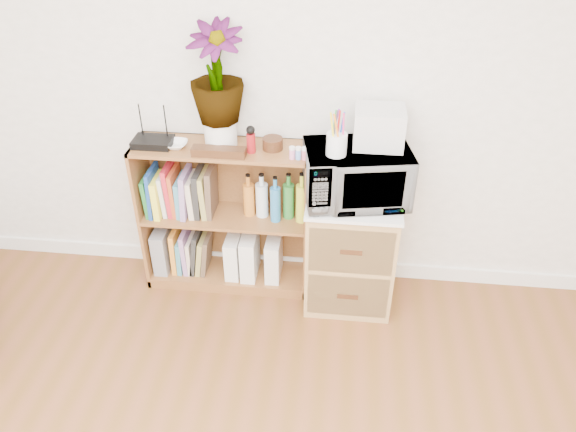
# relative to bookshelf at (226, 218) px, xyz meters

# --- Properties ---
(skirting_board) EXTENTS (4.00, 0.02, 0.10)m
(skirting_board) POSITION_rel_bookshelf_xyz_m (0.35, 0.14, -0.42)
(skirting_board) COLOR white
(skirting_board) RESTS_ON ground
(bookshelf) EXTENTS (1.00, 0.30, 0.95)m
(bookshelf) POSITION_rel_bookshelf_xyz_m (0.00, 0.00, 0.00)
(bookshelf) COLOR brown
(bookshelf) RESTS_ON ground
(wicker_unit) EXTENTS (0.50, 0.45, 0.70)m
(wicker_unit) POSITION_rel_bookshelf_xyz_m (0.75, -0.08, -0.12)
(wicker_unit) COLOR #9E7542
(wicker_unit) RESTS_ON ground
(microwave) EXTENTS (0.61, 0.47, 0.30)m
(microwave) POSITION_rel_bookshelf_xyz_m (0.75, -0.08, 0.40)
(microwave) COLOR silver
(microwave) RESTS_ON wicker_unit
(pen_cup) EXTENTS (0.11, 0.11, 0.12)m
(pen_cup) POSITION_rel_bookshelf_xyz_m (0.64, -0.15, 0.61)
(pen_cup) COLOR white
(pen_cup) RESTS_ON microwave
(small_appliance) EXTENTS (0.26, 0.21, 0.20)m
(small_appliance) POSITION_rel_bookshelf_xyz_m (0.85, -0.02, 0.65)
(small_appliance) COLOR silver
(small_appliance) RESTS_ON microwave
(router) EXTENTS (0.22, 0.15, 0.04)m
(router) POSITION_rel_bookshelf_xyz_m (-0.38, -0.02, 0.49)
(router) COLOR black
(router) RESTS_ON bookshelf
(white_bowl) EXTENTS (0.13, 0.13, 0.03)m
(white_bowl) POSITION_rel_bookshelf_xyz_m (-0.25, -0.03, 0.49)
(white_bowl) COLOR white
(white_bowl) RESTS_ON bookshelf
(plant_pot) EXTENTS (0.18, 0.18, 0.15)m
(plant_pot) POSITION_rel_bookshelf_xyz_m (0.00, 0.02, 0.55)
(plant_pot) COLOR white
(plant_pot) RESTS_ON bookshelf
(potted_plant) EXTENTS (0.29, 0.29, 0.52)m
(potted_plant) POSITION_rel_bookshelf_xyz_m (0.00, 0.02, 0.89)
(potted_plant) COLOR #2E6A2A
(potted_plant) RESTS_ON plant_pot
(trinket_box) EXTENTS (0.29, 0.07, 0.05)m
(trinket_box) POSITION_rel_bookshelf_xyz_m (0.01, -0.10, 0.50)
(trinket_box) COLOR #341D0E
(trinket_box) RESTS_ON bookshelf
(kokeshi_doll) EXTENTS (0.05, 0.05, 0.11)m
(kokeshi_doll) POSITION_rel_bookshelf_xyz_m (0.18, -0.04, 0.53)
(kokeshi_doll) COLOR maroon
(kokeshi_doll) RESTS_ON bookshelf
(wooden_bowl) EXTENTS (0.11, 0.11, 0.06)m
(wooden_bowl) POSITION_rel_bookshelf_xyz_m (0.29, 0.01, 0.51)
(wooden_bowl) COLOR #34200E
(wooden_bowl) RESTS_ON bookshelf
(paint_jars) EXTENTS (0.11, 0.04, 0.06)m
(paint_jars) POSITION_rel_bookshelf_xyz_m (0.44, -0.09, 0.50)
(paint_jars) COLOR pink
(paint_jars) RESTS_ON bookshelf
(file_box) EXTENTS (0.09, 0.23, 0.29)m
(file_box) POSITION_rel_bookshelf_xyz_m (-0.42, 0.00, -0.26)
(file_box) COLOR gray
(file_box) RESTS_ON bookshelf
(magazine_holder_left) EXTENTS (0.08, 0.21, 0.27)m
(magazine_holder_left) POSITION_rel_bookshelf_xyz_m (0.03, -0.01, -0.27)
(magazine_holder_left) COLOR white
(magazine_holder_left) RESTS_ON bookshelf
(magazine_holder_mid) EXTENTS (0.09, 0.23, 0.29)m
(magazine_holder_mid) POSITION_rel_bookshelf_xyz_m (0.14, -0.01, -0.26)
(magazine_holder_mid) COLOR white
(magazine_holder_mid) RESTS_ON bookshelf
(magazine_holder_right) EXTENTS (0.09, 0.22, 0.27)m
(magazine_holder_right) POSITION_rel_bookshelf_xyz_m (0.29, -0.01, -0.27)
(magazine_holder_right) COLOR silver
(magazine_holder_right) RESTS_ON bookshelf
(cookbooks) EXTENTS (0.41, 0.20, 0.31)m
(cookbooks) POSITION_rel_bookshelf_xyz_m (-0.26, 0.00, 0.16)
(cookbooks) COLOR #1E732F
(cookbooks) RESTS_ON bookshelf
(liquor_bottles) EXTENTS (0.46, 0.07, 0.31)m
(liquor_bottles) POSITION_rel_bookshelf_xyz_m (0.34, 0.00, 0.17)
(liquor_bottles) COLOR #C57225
(liquor_bottles) RESTS_ON bookshelf
(lower_books) EXTENTS (0.25, 0.19, 0.29)m
(lower_books) POSITION_rel_bookshelf_xyz_m (-0.24, 0.00, -0.27)
(lower_books) COLOR orange
(lower_books) RESTS_ON bookshelf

